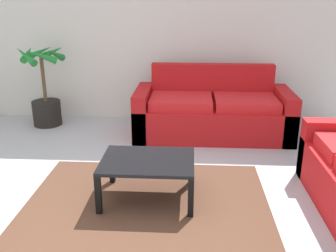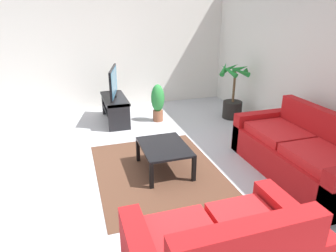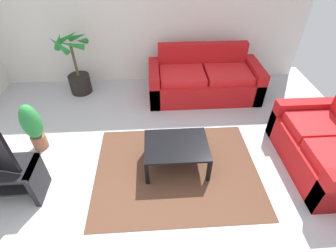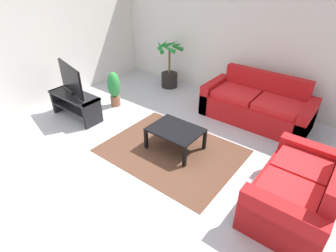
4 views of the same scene
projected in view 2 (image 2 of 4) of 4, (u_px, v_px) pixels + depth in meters
The scene contains 10 objects.
ground_plane at pixel (124, 166), 4.46m from camera, with size 6.60×6.60×0.00m, color #B2B2B7.
wall_back at pixel (306, 64), 4.82m from camera, with size 6.00×0.06×2.70m, color silver.
wall_left at pixel (97, 48), 6.62m from camera, with size 0.06×6.00×2.70m, color silver.
couch_main at pixel (300, 155), 4.15m from camera, with size 2.03×0.90×0.90m.
tv_stand at pixel (115, 106), 6.09m from camera, with size 1.10×0.45×0.51m.
tv at pixel (113, 82), 5.91m from camera, with size 0.97×0.28×0.60m.
coffee_table at pixel (164, 149), 4.23m from camera, with size 0.84×0.64×0.39m.
area_rug at pixel (158, 171), 4.33m from camera, with size 2.20×1.70×0.01m, color #513323.
potted_palm at pixel (233, 98), 6.27m from camera, with size 0.67×0.69×1.16m.
potted_plant_small at pixel (158, 102), 6.10m from camera, with size 0.27×0.27×0.77m.
Camera 2 is at (3.94, -0.59, 2.19)m, focal length 32.28 mm.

